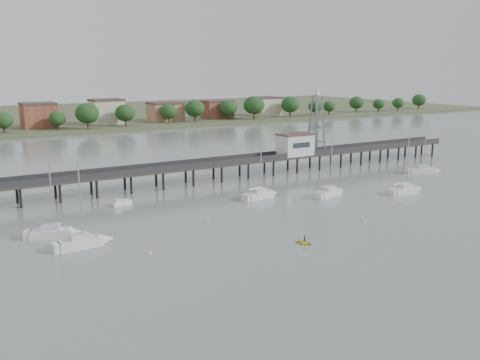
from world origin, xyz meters
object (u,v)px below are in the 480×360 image
object	(u,v)px
pier	(204,166)
sailboat_f	(264,194)
white_tender	(121,203)
sailboat_e	(427,170)
sailboat_a	(89,242)
sailboat_d	(409,190)
yellow_dinghy	(304,244)
lattice_tower	(316,125)
sailboat_b	(60,233)
sailboat_c	(332,192)

from	to	relation	value
pier	sailboat_f	world-z (taller)	sailboat_f
white_tender	sailboat_e	bearing A→B (deg)	-19.48
sailboat_a	sailboat_d	xyz separation A→B (m)	(64.72, -0.98, -0.00)
sailboat_a	sailboat_e	distance (m)	85.45
sailboat_a	yellow_dinghy	world-z (taller)	sailboat_a
pier	white_tender	xyz separation A→B (m)	(-22.32, -9.69, -3.34)
sailboat_e	yellow_dinghy	size ratio (longest dim) A/B	5.51
lattice_tower	sailboat_e	size ratio (longest dim) A/B	1.17
sailboat_b	sailboat_d	size ratio (longest dim) A/B	0.98
sailboat_c	yellow_dinghy	xyz separation A→B (m)	(-23.24, -20.58, -0.65)
lattice_tower	sailboat_f	size ratio (longest dim) A/B	1.18
lattice_tower	sailboat_f	xyz separation A→B (m)	(-27.97, -18.38, -10.46)
sailboat_e	sailboat_d	bearing A→B (deg)	-125.03
sailboat_c	sailboat_b	bearing A→B (deg)	167.79
sailboat_b	white_tender	bearing A→B (deg)	64.51
pier	sailboat_c	bearing A→B (deg)	-56.41
sailboat_a	sailboat_d	size ratio (longest dim) A/B	1.00
sailboat_e	white_tender	size ratio (longest dim) A/B	3.31
sailboat_e	white_tender	xyz separation A→B (m)	(-73.15, 8.65, -0.19)
white_tender	yellow_dinghy	distance (m)	38.17
sailboat_d	lattice_tower	bearing A→B (deg)	90.84
pier	sailboat_a	world-z (taller)	sailboat_a
sailboat_f	white_tender	world-z (taller)	sailboat_f
sailboat_a	yellow_dinghy	xyz separation A→B (m)	(26.70, -15.28, -0.64)
sailboat_a	white_tender	distance (m)	22.90
lattice_tower	sailboat_e	xyz separation A→B (m)	(19.33, -18.33, -10.46)
pier	sailboat_d	bearing A→B (deg)	-44.63
sailboat_f	sailboat_c	bearing A→B (deg)	-33.92
yellow_dinghy	sailboat_c	bearing A→B (deg)	19.16
sailboat_e	sailboat_c	bearing A→B (deg)	-146.71
sailboat_b	sailboat_f	bearing A→B (deg)	27.61
white_tender	pier	bearing A→B (deg)	10.72
pier	sailboat_b	distance (m)	43.34
pier	sailboat_f	size ratio (longest dim) A/B	11.42
sailboat_b	sailboat_c	size ratio (longest dim) A/B	1.06
sailboat_e	sailboat_f	distance (m)	47.31
sailboat_a	sailboat_d	distance (m)	64.72
sailboat_d	yellow_dinghy	world-z (taller)	sailboat_d
sailboat_f	lattice_tower	bearing A→B (deg)	24.12
sailboat_a	sailboat_f	size ratio (longest dim) A/B	1.01
sailboat_e	white_tender	world-z (taller)	sailboat_e
yellow_dinghy	sailboat_a	bearing A→B (deg)	127.83
sailboat_a	lattice_tower	bearing A→B (deg)	20.09
sailboat_f	yellow_dinghy	world-z (taller)	sailboat_f
sailboat_e	sailboat_d	size ratio (longest dim) A/B	0.99
sailboat_e	yellow_dinghy	xyz separation A→B (m)	(-58.03, -26.40, -0.64)
sailboat_e	sailboat_c	xyz separation A→B (m)	(-34.79, -5.81, 0.00)
yellow_dinghy	pier	bearing A→B (deg)	58.48
pier	sailboat_a	distance (m)	45.01
pier	sailboat_c	xyz separation A→B (m)	(16.04, -24.15, -3.15)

